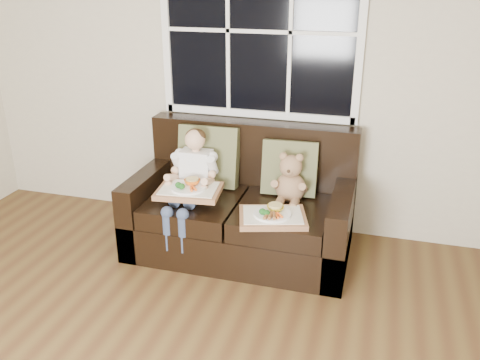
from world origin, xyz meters
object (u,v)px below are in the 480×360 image
(child, at_px, (192,175))
(tray_right, at_px, (273,216))
(loveseat, at_px, (243,212))
(teddy_bear, at_px, (290,182))
(tray_left, at_px, (189,189))

(child, distance_m, tray_right, 0.74)
(loveseat, height_order, child, child)
(loveseat, relative_size, tray_right, 3.10)
(child, height_order, teddy_bear, child)
(child, relative_size, teddy_bear, 1.98)
(teddy_bear, bearing_deg, tray_left, -158.63)
(tray_right, bearing_deg, teddy_bear, 64.55)
(child, height_order, tray_right, child)
(loveseat, height_order, teddy_bear, loveseat)
(child, relative_size, tray_left, 1.58)
(loveseat, distance_m, tray_right, 0.50)
(child, relative_size, tray_right, 1.45)
(child, distance_m, tray_left, 0.17)
(child, xyz_separation_m, tray_left, (0.04, -0.16, -0.05))
(loveseat, bearing_deg, tray_left, -140.67)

